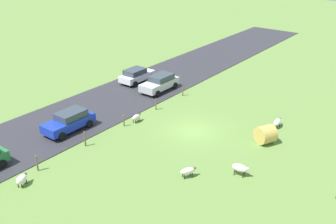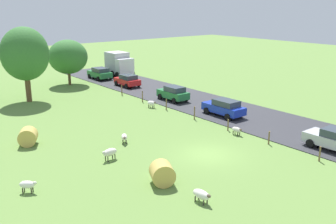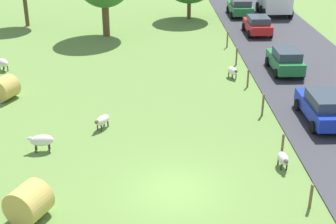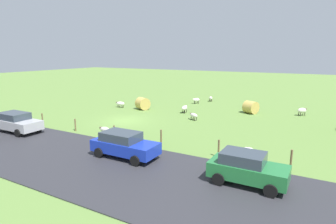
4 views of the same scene
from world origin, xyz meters
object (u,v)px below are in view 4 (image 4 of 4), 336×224
Objects in this scene: sheep_3 at (120,104)px; sheep_5 at (211,98)px; hay_bale_1 at (143,104)px; sheep_6 at (194,115)px; sheep_2 at (247,151)px; sheep_0 at (185,108)px; car_5 at (16,122)px; hay_bale_0 at (251,107)px; sheep_7 at (105,130)px; sheep_4 at (302,110)px; sheep_1 at (196,100)px; car_1 at (124,144)px; car_2 at (247,168)px.

sheep_3 reaches higher than sheep_5.
sheep_5 is 0.76× the size of hay_bale_1.
sheep_2 is at bearing 42.42° from sheep_6.
car_5 reaches higher than sheep_0.
sheep_7 is at bearing -30.37° from hay_bale_0.
hay_bale_0 is at bearing 149.63° from sheep_7.
sheep_4 is (-4.91, 11.64, -0.00)m from sheep_0.
hay_bale_1 is at bearing -83.79° from sheep_0.
hay_bale_0 is at bearing -73.90° from sheep_4.
sheep_1 is 20.02m from sheep_2.
hay_bale_1 reaches higher than sheep_2.
sheep_3 is (0.89, -8.38, -0.10)m from sheep_0.
sheep_7 is 0.74× the size of hay_bale_0.
sheep_5 is at bearing -153.25° from sheep_2.
sheep_7 is at bearing -40.45° from sheep_4.
car_5 is (-0.28, -11.66, 0.01)m from car_1.
sheep_7 is 12.82m from car_2.
sheep_0 is at bearing 1.38° from sheep_5.
car_2 is at bearing 36.10° from sheep_0.
sheep_3 is at bearing -140.58° from car_1.
car_5 reaches higher than hay_bale_0.
sheep_4 is at bearing 106.17° from sheep_3.
hay_bale_1 is at bearing -131.19° from car_2.
sheep_7 is at bearing -88.03° from sheep_2.
hay_bale_1 reaches higher than sheep_7.
car_2 reaches higher than sheep_5.
car_2 reaches higher than hay_bale_0.
sheep_6 is 0.26× the size of car_1.
sheep_2 is 0.84× the size of sheep_3.
sheep_5 is (-9.72, 8.17, -0.02)m from sheep_3.
car_5 reaches higher than sheep_2.
sheep_4 is 0.26× the size of car_1.
sheep_4 is 0.80× the size of hay_bale_0.
sheep_0 is at bearing 170.02° from sheep_7.
sheep_1 is 0.78× the size of sheep_3.
sheep_5 is 23.30m from car_1.
hay_bale_0 is at bearing 108.79° from hay_bale_1.
sheep_3 is 17.36m from car_1.
sheep_3 is 3.15m from hay_bale_1.
sheep_3 is 10.84m from sheep_6.
sheep_5 is 0.24× the size of car_5.
sheep_6 is at bearing 21.96° from sheep_1.
sheep_6 is (8.86, 3.57, -0.02)m from sheep_1.
sheep_3 reaches higher than sheep_6.
car_5 reaches higher than sheep_1.
car_5 reaches higher than sheep_4.
car_1 is at bearing 39.42° from sheep_3.
hay_bale_0 is 12.46m from hay_bale_1.
sheep_6 is at bearing 74.65° from hay_bale_1.
sheep_7 is 16.75m from hay_bale_0.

